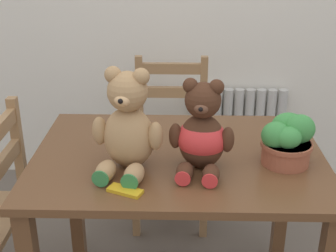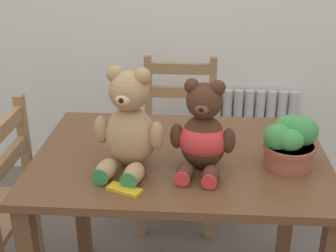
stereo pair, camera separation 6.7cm
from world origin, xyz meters
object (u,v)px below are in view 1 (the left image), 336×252
potted_plant (288,140)px  chocolate_bar (127,191)px  teddy_bear_left (129,127)px  wooden_chair_behind (172,143)px  teddy_bear_right (203,134)px

potted_plant → chocolate_bar: bearing=-158.7°
teddy_bear_left → chocolate_bar: size_ratio=3.19×
teddy_bear_left → chocolate_bar: bearing=102.8°
wooden_chair_behind → chocolate_bar: 1.12m
teddy_bear_left → potted_plant: (0.57, 0.05, -0.07)m
teddy_bear_left → chocolate_bar: 0.23m
teddy_bear_left → wooden_chair_behind: bearing=-87.2°
teddy_bear_left → teddy_bear_right: 0.26m
teddy_bear_right → chocolate_bar: size_ratio=2.86×
potted_plant → chocolate_bar: 0.61m
wooden_chair_behind → potted_plant: bearing=117.1°
wooden_chair_behind → teddy_bear_right: size_ratio=2.74×
teddy_bear_right → potted_plant: 0.32m
teddy_bear_right → chocolate_bar: bearing=43.3°
wooden_chair_behind → teddy_bear_left: size_ratio=2.46×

